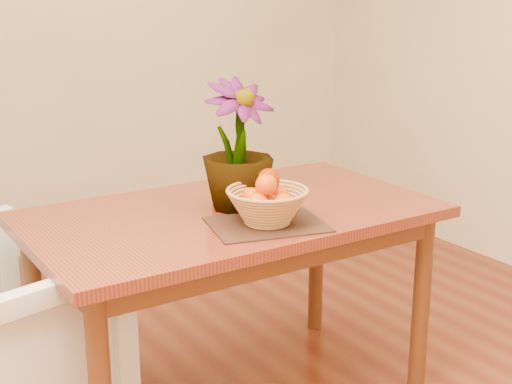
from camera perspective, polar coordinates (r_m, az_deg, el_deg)
wall_back at (r=4.16m, az=-16.21°, el=13.44°), size 4.00×0.02×2.70m
table at (r=2.50m, az=-1.90°, el=-3.31°), size 1.40×0.80×0.75m
placemat at (r=2.30m, az=0.91°, el=-2.62°), size 0.42×0.35×0.01m
wicker_basket at (r=2.29m, az=0.91°, el=-1.28°), size 0.27×0.27×0.11m
orange_pile at (r=2.28m, az=0.93°, el=-0.02°), size 0.18×0.18×0.13m
potted_plant at (r=2.43m, az=-1.48°, el=3.77°), size 0.28×0.28×0.45m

